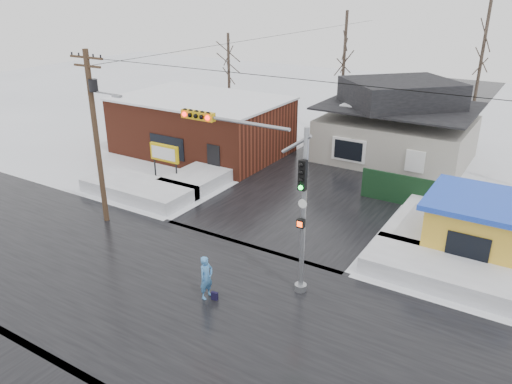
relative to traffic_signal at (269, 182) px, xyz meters
The scene contains 19 objects.
ground 5.94m from the traffic_signal, 129.36° to the right, with size 120.00×120.00×0.00m, color white.
road_ns 5.94m from the traffic_signal, 129.36° to the right, with size 10.00×120.00×0.02m, color black.
road_ew 5.94m from the traffic_signal, 129.36° to the right, with size 120.00×10.00×0.02m, color black.
snowbank_nw 12.81m from the traffic_signal, 160.57° to the left, with size 7.00×3.00×0.80m, color white.
snowbank_ne 8.75m from the traffic_signal, 31.56° to the left, with size 7.00×3.00×0.80m, color white.
snowbank_nside_w 13.70m from the traffic_signal, 136.24° to the left, with size 3.00×8.00×0.80m, color white.
snowbank_nside_e 10.94m from the traffic_signal, 63.18° to the left, with size 3.00×8.00×0.80m, color white.
traffic_signal is the anchor object (origin of this frame).
utility_pole 10.39m from the traffic_signal, behind, with size 3.15×0.44×9.00m.
brick_building 18.87m from the traffic_signal, 135.87° to the left, with size 12.20×8.20×4.12m.
marquee_sign 13.42m from the traffic_signal, 150.28° to the left, with size 2.20×0.21×2.55m.
house 19.13m from the traffic_signal, 91.29° to the left, with size 10.40×8.40×5.76m.
kiosk 10.43m from the traffic_signal, 44.84° to the left, with size 4.60×4.60×2.88m.
fence 12.31m from the traffic_signal, 69.77° to the left, with size 8.00×0.12×1.80m, color black.
tree_far_left 24.16m from the traffic_signal, 105.60° to the left, with size 3.00×3.00×10.00m.
tree_far_mid 25.78m from the traffic_signal, 81.89° to the left, with size 3.00×3.00×12.00m.
tree_far_west 26.75m from the traffic_signal, 128.00° to the left, with size 3.00×3.00×8.00m.
pedestrian 4.58m from the traffic_signal, 120.99° to the right, with size 0.68×0.44×1.85m, color #4685C5.
shopping_bag 5.10m from the traffic_signal, 114.00° to the right, with size 0.28×0.12×0.35m, color black.
Camera 1 is at (11.69, -12.97, 11.76)m, focal length 35.00 mm.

